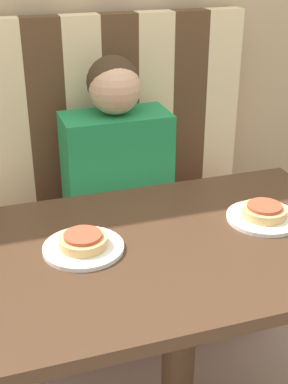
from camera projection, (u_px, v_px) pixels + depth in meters
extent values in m
cube|color=maroon|center=(119.00, 267.00, 2.22)|extent=(1.17, 0.50, 0.47)
cube|color=beige|center=(8.00, 120.00, 2.04)|extent=(0.15, 0.08, 0.75)
cube|color=#4C331E|center=(47.00, 117.00, 2.08)|extent=(0.15, 0.08, 0.75)
cube|color=beige|center=(84.00, 113.00, 2.12)|extent=(0.15, 0.08, 0.75)
cube|color=#4C331E|center=(119.00, 110.00, 2.16)|extent=(0.15, 0.08, 0.75)
cube|color=beige|center=(153.00, 106.00, 2.20)|extent=(0.15, 0.08, 0.75)
cube|color=#4C331E|center=(186.00, 103.00, 2.24)|extent=(0.15, 0.08, 0.75)
cube|color=beige|center=(218.00, 100.00, 2.28)|extent=(0.15, 0.08, 0.75)
cube|color=#422B1C|center=(182.00, 246.00, 1.44)|extent=(1.02, 0.70, 0.03)
cylinder|color=#422B1C|center=(179.00, 352.00, 1.60)|extent=(0.10, 0.10, 0.71)
cube|color=#1E8447|center=(117.00, 168.00, 2.03)|extent=(0.40, 0.20, 0.43)
sphere|color=tan|center=(115.00, 88.00, 1.89)|extent=(0.19, 0.19, 0.19)
sphere|color=#382819|center=(113.00, 82.00, 1.90)|extent=(0.19, 0.19, 0.19)
cylinder|color=white|center=(83.00, 248.00, 1.38)|extent=(0.21, 0.21, 0.01)
cylinder|color=white|center=(263.00, 218.00, 1.53)|extent=(0.21, 0.21, 0.01)
cylinder|color=tan|center=(83.00, 242.00, 1.37)|extent=(0.13, 0.13, 0.03)
cylinder|color=#AD472D|center=(83.00, 236.00, 1.37)|extent=(0.10, 0.10, 0.01)
cylinder|color=tan|center=(264.00, 212.00, 1.52)|extent=(0.13, 0.13, 0.03)
cylinder|color=#AD472D|center=(265.00, 206.00, 1.51)|extent=(0.10, 0.10, 0.01)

